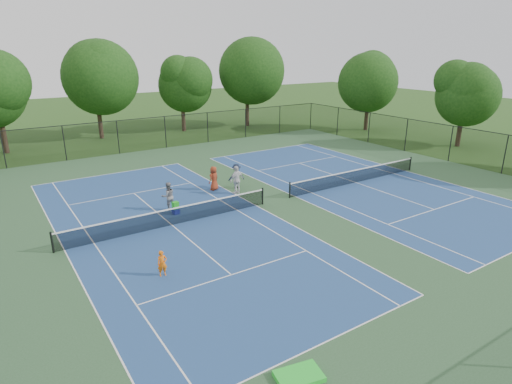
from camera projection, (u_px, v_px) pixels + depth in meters
ground at (276, 201)px, 26.87m from camera, size 140.00×140.00×0.00m
court_pad at (276, 201)px, 26.87m from camera, size 36.00×36.00×0.01m
tennis_court_left at (172, 224)px, 23.20m from camera, size 12.00×23.83×1.07m
tennis_court_right at (356, 181)px, 30.49m from camera, size 12.00×23.83×1.07m
perimeter_fence at (277, 177)px, 26.36m from camera, size 36.08×36.08×3.02m
tree_back_b at (94, 74)px, 43.22m from camera, size 7.60×7.60×10.03m
tree_back_c at (181, 82)px, 47.47m from camera, size 6.00×6.00×8.40m
tree_back_d at (247, 68)px, 50.42m from camera, size 7.80×7.80×10.37m
tree_side_e at (370, 79)px, 48.05m from camera, size 6.60×6.60×8.87m
tree_side_f at (466, 91)px, 40.05m from camera, size 5.80×5.80×8.12m
child_player at (162, 263)px, 17.95m from camera, size 0.45×0.32×1.15m
instructor at (168, 196)px, 25.18m from camera, size 0.84×0.66×1.71m
bystander_a at (237, 180)px, 27.94m from camera, size 1.18×0.68×1.89m
bystander_b at (236, 176)px, 29.07m from camera, size 1.22×0.86×1.71m
bystander_c at (214, 178)px, 28.72m from camera, size 0.94×0.79×1.65m
ball_crate at (176, 211)px, 24.76m from camera, size 0.40×0.36×0.32m
ball_hopper at (175, 205)px, 24.64m from camera, size 0.38×0.33×0.43m
green_tarp at (299, 376)px, 12.48m from camera, size 1.51×1.12×0.15m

